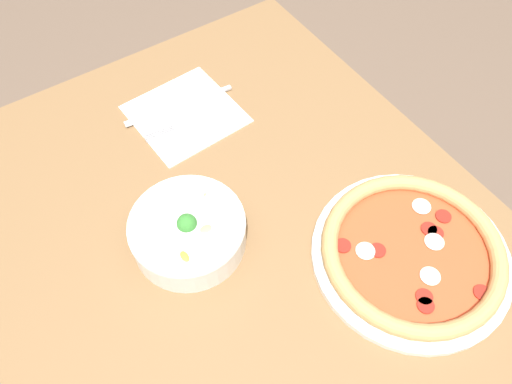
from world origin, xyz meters
TOP-DOWN VIEW (x-y plane):
  - ground_plane at (0.00, 0.00)m, footprint 8.00×8.00m
  - dining_table at (0.00, 0.00)m, footprint 1.04×0.82m
  - pizza at (-0.17, -0.20)m, footprint 0.32×0.32m
  - bowl at (0.05, 0.08)m, footprint 0.19×0.19m
  - napkin at (0.30, -0.05)m, footprint 0.20×0.20m
  - fork at (0.27, -0.05)m, footprint 0.03×0.19m
  - knife at (0.33, -0.06)m, footprint 0.04×0.23m

SIDE VIEW (x-z plane):
  - ground_plane at x=0.00m, z-range 0.00..0.00m
  - dining_table at x=0.00m, z-range 0.26..1.04m
  - napkin at x=0.30m, z-range 0.78..0.78m
  - knife at x=0.33m, z-range 0.78..0.78m
  - fork at x=0.27m, z-range 0.78..0.78m
  - pizza at x=-0.17m, z-range 0.78..0.81m
  - bowl at x=0.05m, z-range 0.77..0.85m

